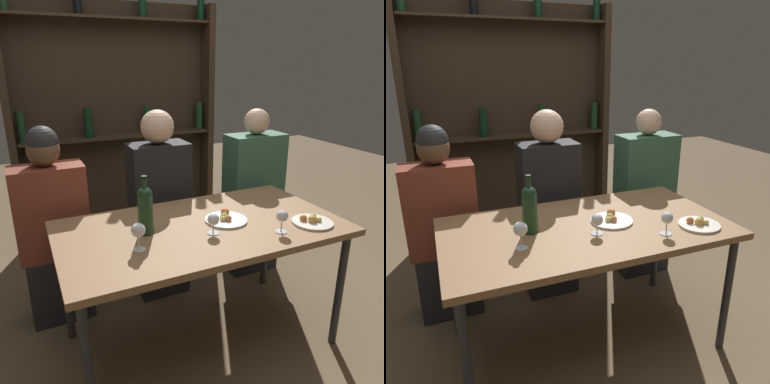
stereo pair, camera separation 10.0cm
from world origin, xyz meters
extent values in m
plane|color=brown|center=(0.00, 0.00, 0.00)|extent=(10.00, 10.00, 0.00)
cube|color=olive|center=(0.00, 0.00, 0.73)|extent=(1.52, 0.82, 0.04)
cylinder|color=#2D2D30|center=(-0.70, -0.35, 0.36)|extent=(0.04, 0.04, 0.72)
cylinder|color=#2D2D30|center=(0.70, -0.35, 0.36)|extent=(0.04, 0.04, 0.72)
cylinder|color=#2D2D30|center=(-0.70, 0.35, 0.36)|extent=(0.04, 0.04, 0.72)
cylinder|color=#2D2D30|center=(0.70, 0.35, 0.36)|extent=(0.04, 0.04, 0.72)
cube|color=#38281C|center=(0.00, 1.76, 1.03)|extent=(1.76, 0.02, 2.07)
cube|color=#38281C|center=(-0.88, 1.65, 1.03)|extent=(0.06, 0.18, 2.07)
cube|color=#38281C|center=(0.88, 1.65, 1.03)|extent=(0.06, 0.18, 2.07)
cube|color=#38281C|center=(0.00, 1.65, 0.95)|extent=(1.68, 0.18, 0.02)
cylinder|color=#19381E|center=(-0.79, 1.64, 1.09)|extent=(0.07, 0.07, 0.26)
cylinder|color=black|center=(-0.27, 1.65, 1.09)|extent=(0.07, 0.07, 0.25)
cylinder|color=#19381E|center=(0.26, 1.64, 1.08)|extent=(0.07, 0.07, 0.25)
cylinder|color=#19381E|center=(0.79, 1.65, 1.09)|extent=(0.07, 0.07, 0.25)
cube|color=#38281C|center=(0.00, 1.65, 1.92)|extent=(1.68, 0.18, 0.02)
cylinder|color=black|center=(0.26, 1.66, 2.04)|extent=(0.07, 0.07, 0.23)
cylinder|color=black|center=(0.80, 1.65, 2.05)|extent=(0.07, 0.07, 0.24)
cylinder|color=#19381E|center=(-0.30, 0.03, 0.86)|extent=(0.08, 0.08, 0.21)
sphere|color=#19381E|center=(-0.30, 0.03, 0.96)|extent=(0.08, 0.08, 0.08)
cylinder|color=#19381E|center=(-0.30, 0.03, 1.00)|extent=(0.03, 0.03, 0.08)
cylinder|color=black|center=(-0.30, 0.03, 1.05)|extent=(0.03, 0.03, 0.01)
cylinder|color=silver|center=(0.01, -0.12, 0.75)|extent=(0.06, 0.06, 0.00)
cylinder|color=silver|center=(0.01, -0.12, 0.78)|extent=(0.01, 0.01, 0.06)
sphere|color=silver|center=(0.01, -0.12, 0.83)|extent=(0.06, 0.06, 0.06)
cylinder|color=silver|center=(-0.39, -0.12, 0.75)|extent=(0.06, 0.06, 0.00)
cylinder|color=silver|center=(-0.39, -0.12, 0.79)|extent=(0.01, 0.01, 0.08)
sphere|color=silver|center=(-0.39, -0.12, 0.85)|extent=(0.07, 0.07, 0.07)
cylinder|color=silver|center=(0.33, -0.25, 0.75)|extent=(0.06, 0.06, 0.00)
cylinder|color=silver|center=(0.33, -0.25, 0.79)|extent=(0.01, 0.01, 0.07)
sphere|color=silver|center=(0.33, -0.25, 0.84)|extent=(0.06, 0.06, 0.06)
cylinder|color=white|center=(0.15, -0.01, 0.76)|extent=(0.23, 0.23, 0.01)
sphere|color=#E5BC66|center=(0.12, -0.02, 0.77)|extent=(0.03, 0.03, 0.03)
sphere|color=#99B256|center=(0.14, -0.02, 0.77)|extent=(0.03, 0.03, 0.03)
sphere|color=#C67038|center=(0.15, -0.03, 0.78)|extent=(0.04, 0.04, 0.04)
sphere|color=#99B256|center=(0.14, 0.00, 0.78)|extent=(0.04, 0.04, 0.04)
sphere|color=#C67038|center=(0.17, 0.05, 0.78)|extent=(0.05, 0.05, 0.05)
cylinder|color=silver|center=(0.56, -0.23, 0.76)|extent=(0.22, 0.22, 0.01)
sphere|color=gold|center=(0.55, -0.24, 0.78)|extent=(0.05, 0.05, 0.05)
sphere|color=#C67038|center=(0.52, -0.20, 0.78)|extent=(0.04, 0.04, 0.04)
sphere|color=#99B256|center=(0.59, -0.20, 0.77)|extent=(0.03, 0.03, 0.03)
sphere|color=#E5BC66|center=(0.58, -0.25, 0.77)|extent=(0.03, 0.03, 0.03)
cube|color=#26262B|center=(-0.71, 0.60, 0.23)|extent=(0.37, 0.22, 0.45)
cube|color=brown|center=(-0.71, 0.60, 0.73)|extent=(0.42, 0.22, 0.57)
sphere|color=brown|center=(-0.71, 0.60, 1.11)|extent=(0.18, 0.18, 0.18)
sphere|color=#262628|center=(-0.71, 0.60, 1.16)|extent=(0.18, 0.18, 0.18)
cube|color=#26262B|center=(-0.02, 0.60, 0.23)|extent=(0.35, 0.22, 0.45)
cube|color=black|center=(-0.02, 0.60, 0.77)|extent=(0.39, 0.22, 0.64)
sphere|color=beige|center=(-0.02, 0.60, 1.19)|extent=(0.21, 0.21, 0.21)
cube|color=#26262B|center=(0.73, 0.60, 0.23)|extent=(0.38, 0.22, 0.45)
cube|color=#38664C|center=(0.73, 0.60, 0.77)|extent=(0.43, 0.22, 0.64)
sphere|color=beige|center=(0.73, 0.60, 1.18)|extent=(0.18, 0.18, 0.18)
camera|label=1|loc=(-0.83, -1.64, 1.58)|focal=35.00mm
camera|label=2|loc=(-0.74, -1.68, 1.58)|focal=35.00mm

